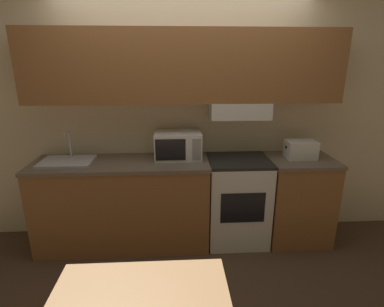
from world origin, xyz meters
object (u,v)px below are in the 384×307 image
stove_range (237,200)px  microwave (178,145)px  toaster (301,149)px  sink_basin (67,161)px

stove_range → microwave: microwave is taller
toaster → stove_range: bearing=-179.4°
microwave → sink_basin: (-1.09, -0.09, -0.12)m
stove_range → toaster: (0.63, 0.01, 0.55)m
sink_basin → toaster: bearing=0.3°
stove_range → sink_basin: sink_basin is taller
sink_basin → stove_range: bearing=0.3°
microwave → toaster: 1.25m
toaster → sink_basin: (-2.34, -0.01, -0.07)m
toaster → microwave: bearing=176.4°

